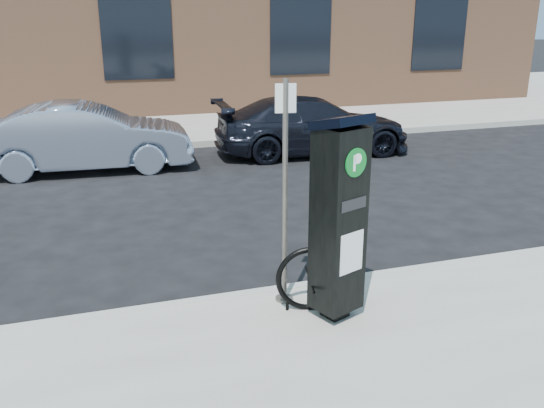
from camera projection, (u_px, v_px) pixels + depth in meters
name	position (u px, v px, depth m)	size (l,w,h in m)	color
ground	(258.00, 302.00, 6.37)	(120.00, 120.00, 0.00)	black
sidewalk_far	(136.00, 109.00, 18.99)	(60.00, 12.00, 0.15)	gray
curb_near	(259.00, 297.00, 6.33)	(60.00, 0.12, 0.16)	#9E9B93
curb_far	(161.00, 147.00, 13.59)	(60.00, 0.12, 0.16)	#9E9B93
parking_kiosk	(339.00, 217.00, 5.46)	(0.59, 0.55, 2.04)	black
sign_pole	(285.00, 197.00, 5.75)	(0.20, 0.18, 2.31)	#4D4844
bike_rack	(310.00, 279.00, 5.81)	(0.69, 0.22, 0.69)	black
car_silver	(86.00, 137.00, 11.59)	(1.45, 4.16, 1.37)	#8692AB
car_dark	(313.00, 126.00, 13.06)	(1.81, 4.45, 1.29)	black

